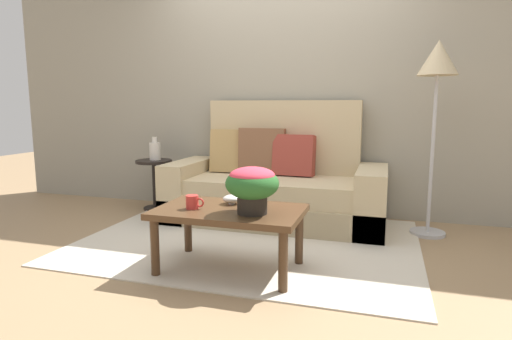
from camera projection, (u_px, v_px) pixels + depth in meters
The scene contains 11 objects.
ground_plane at pixel (250, 241), 3.49m from camera, with size 14.00×14.00×0.00m, color #997A56.
wall_back at pixel (283, 73), 4.33m from camera, with size 6.40×0.12×2.86m, color gray.
area_rug at pixel (249, 241), 3.48m from camera, with size 2.67×1.98×0.01m, color beige.
couch at pixel (275, 187), 4.06m from camera, with size 2.02×0.85×1.15m.
coffee_table at pixel (229, 217), 2.82m from camera, with size 0.97×0.60×0.43m.
side_table at pixel (154, 175), 4.49m from camera, with size 0.38×0.38×0.53m.
floor_lamp at pixel (437, 75), 3.46m from camera, with size 0.32×0.32×1.63m.
potted_plant at pixel (252, 184), 2.66m from camera, with size 0.34×0.34×0.30m.
coffee_mug at pixel (193, 202), 2.80m from camera, with size 0.13×0.08×0.09m.
snack_bowl at pixel (232, 199), 2.94m from camera, with size 0.12×0.12×0.06m.
table_vase at pixel (155, 151), 4.47m from camera, with size 0.12×0.12×0.24m.
Camera 1 is at (1.04, -3.20, 1.11)m, focal length 29.81 mm.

